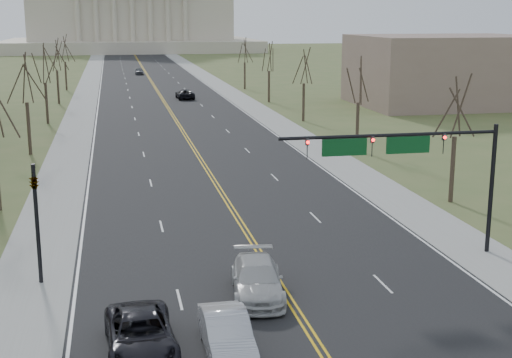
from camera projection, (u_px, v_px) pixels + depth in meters
name	position (u px, v px, depth m)	size (l,w,h in m)	color
road	(155.00, 87.00, 129.58)	(20.00, 380.00, 0.01)	black
cross_road	(306.00, 326.00, 30.25)	(120.00, 14.00, 0.01)	black
sidewalk_left	(88.00, 89.00, 127.27)	(4.00, 380.00, 0.03)	gray
sidewalk_right	(220.00, 86.00, 131.88)	(4.00, 380.00, 0.03)	gray
center_line	(155.00, 87.00, 129.58)	(0.42, 380.00, 0.01)	gold
edge_line_left	(100.00, 88.00, 127.70)	(0.15, 380.00, 0.01)	silver
edge_line_right	(209.00, 86.00, 131.46)	(0.15, 380.00, 0.01)	silver
capitol	(130.00, 11.00, 260.02)	(90.00, 60.00, 50.00)	#BEB49E
signal_mast	(407.00, 154.00, 37.54)	(12.12, 0.44, 7.20)	black
signal_left	(36.00, 210.00, 34.36)	(0.32, 0.36, 6.00)	black
tree_r_0	(456.00, 110.00, 48.94)	(3.74, 3.74, 8.50)	#32231E
tree_r_1	(359.00, 83.00, 68.04)	(3.74, 3.74, 8.50)	#32231E
tree_l_1	(25.00, 81.00, 65.82)	(3.96, 3.96, 9.00)	#32231E
tree_r_2	(304.00, 68.00, 87.15)	(3.74, 3.74, 8.50)	#32231E
tree_l_2	(44.00, 66.00, 84.92)	(3.96, 3.96, 9.00)	#32231E
tree_r_3	(269.00, 58.00, 106.25)	(3.74, 3.74, 8.50)	#32231E
tree_l_3	(56.00, 57.00, 104.03)	(3.96, 3.96, 9.00)	#32231E
tree_r_4	(245.00, 52.00, 125.35)	(3.74, 3.74, 8.50)	#32231E
tree_l_4	(64.00, 50.00, 123.13)	(3.96, 3.96, 9.00)	#32231E
bldg_right_mass	(445.00, 70.00, 103.67)	(25.00, 20.00, 10.00)	#7E6659
car_sb_inner_lead	(227.00, 334.00, 27.64)	(1.72, 4.95, 1.63)	#A8A9B0
car_sb_outer_lead	(141.00, 335.00, 27.67)	(2.62, 5.67, 1.58)	black
car_sb_inner_second	(257.00, 279.00, 33.34)	(2.32, 5.70, 1.65)	#B4B4B4
car_far_nb	(185.00, 94.00, 111.73)	(2.51, 5.44, 1.51)	black
car_far_sb	(139.00, 71.00, 156.98)	(1.75, 4.36, 1.49)	#57595F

